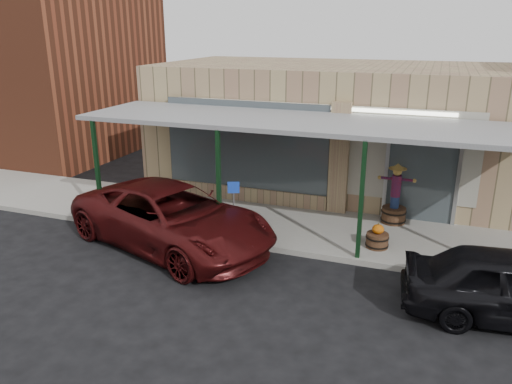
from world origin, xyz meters
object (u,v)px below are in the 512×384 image
(barrel_pumpkin, at_px, (377,239))
(car_maroon, at_px, (172,217))
(handicap_sign, at_px, (234,201))
(barrel_scarecrow, at_px, (395,203))

(barrel_pumpkin, relative_size, car_maroon, 0.13)
(car_maroon, bearing_deg, handicap_sign, -36.59)
(barrel_scarecrow, xyz_separation_m, handicap_sign, (-3.88, -2.35, 0.36))
(car_maroon, bearing_deg, barrel_scarecrow, -38.92)
(barrel_pumpkin, distance_m, handicap_sign, 3.76)
(handicap_sign, relative_size, car_maroon, 0.26)
(barrel_pumpkin, height_order, handicap_sign, handicap_sign)
(barrel_scarecrow, relative_size, handicap_sign, 1.17)
(handicap_sign, distance_m, car_maroon, 1.64)
(barrel_scarecrow, distance_m, barrel_pumpkin, 1.90)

